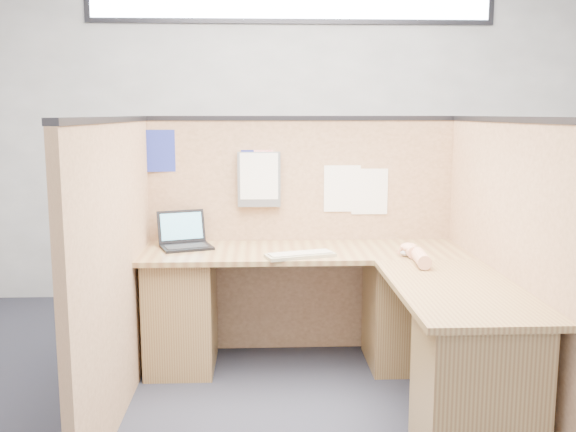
{
  "coord_description": "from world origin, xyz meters",
  "views": [
    {
      "loc": [
        -0.26,
        -3.11,
        1.54
      ],
      "look_at": [
        -0.11,
        0.5,
        0.97
      ],
      "focal_mm": 40.0,
      "sensor_mm": 36.0,
      "label": 1
    }
  ],
  "objects_px": {
    "l_desk": "(342,324)",
    "laptop": "(188,238)",
    "keyboard": "(300,255)",
    "mouse": "(409,252)"
  },
  "relations": [
    {
      "from": "l_desk",
      "to": "laptop",
      "type": "height_order",
      "value": "laptop"
    },
    {
      "from": "laptop",
      "to": "keyboard",
      "type": "distance_m",
      "value": 0.75
    },
    {
      "from": "l_desk",
      "to": "mouse",
      "type": "distance_m",
      "value": 0.58
    },
    {
      "from": "l_desk",
      "to": "laptop",
      "type": "bearing_deg",
      "value": 150.13
    },
    {
      "from": "keyboard",
      "to": "mouse",
      "type": "distance_m",
      "value": 0.63
    },
    {
      "from": "laptop",
      "to": "mouse",
      "type": "distance_m",
      "value": 1.35
    },
    {
      "from": "mouse",
      "to": "laptop",
      "type": "bearing_deg",
      "value": 165.99
    },
    {
      "from": "mouse",
      "to": "l_desk",
      "type": "bearing_deg",
      "value": -155.11
    },
    {
      "from": "laptop",
      "to": "l_desk",
      "type": "bearing_deg",
      "value": -49.07
    },
    {
      "from": "keyboard",
      "to": "mouse",
      "type": "bearing_deg",
      "value": -17.61
    }
  ]
}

